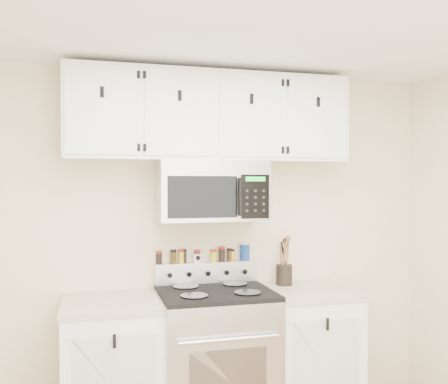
{
  "coord_description": "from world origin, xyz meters",
  "views": [
    {
      "loc": [
        -0.82,
        -1.86,
        1.68
      ],
      "look_at": [
        0.06,
        1.45,
        1.62
      ],
      "focal_mm": 40.0,
      "sensor_mm": 36.0,
      "label": 1
    }
  ],
  "objects_px": {
    "range": "(216,358)",
    "salt_canister": "(245,252)",
    "utensil_crock": "(284,273)",
    "microwave": "(211,191)"
  },
  "relations": [
    {
      "from": "range",
      "to": "salt_canister",
      "type": "bearing_deg",
      "value": 43.52
    },
    {
      "from": "salt_canister",
      "to": "utensil_crock",
      "type": "bearing_deg",
      "value": -19.36
    },
    {
      "from": "salt_canister",
      "to": "range",
      "type": "bearing_deg",
      "value": -136.48
    },
    {
      "from": "utensil_crock",
      "to": "salt_canister",
      "type": "relative_size",
      "value": 2.67
    },
    {
      "from": "microwave",
      "to": "salt_canister",
      "type": "distance_m",
      "value": 0.57
    },
    {
      "from": "microwave",
      "to": "salt_canister",
      "type": "relative_size",
      "value": 5.75
    },
    {
      "from": "range",
      "to": "utensil_crock",
      "type": "height_order",
      "value": "utensil_crock"
    },
    {
      "from": "microwave",
      "to": "utensil_crock",
      "type": "bearing_deg",
      "value": 5.78
    },
    {
      "from": "range",
      "to": "utensil_crock",
      "type": "xyz_separation_m",
      "value": [
        0.57,
        0.18,
        0.52
      ]
    },
    {
      "from": "range",
      "to": "utensil_crock",
      "type": "relative_size",
      "value": 3.11
    }
  ]
}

